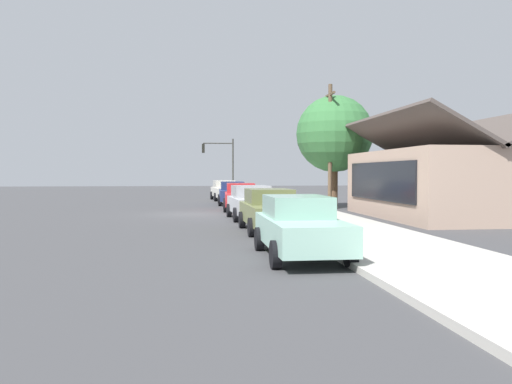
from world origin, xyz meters
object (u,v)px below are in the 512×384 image
(car_silver, at_px, (252,202))
(utility_pole_wooden, at_px, (330,144))
(car_cherry, at_px, (241,196))
(car_navy, at_px, (232,193))
(car_ivory, at_px, (225,190))
(fire_hydrant_red, at_px, (249,196))
(car_olive, at_px, (270,210))
(shade_tree, at_px, (334,134))
(car_seafoam, at_px, (300,226))
(traffic_light_main, at_px, (221,158))

(car_silver, bearing_deg, utility_pole_wooden, 135.25)
(car_cherry, bearing_deg, car_navy, -176.15)
(car_ivory, height_order, utility_pole_wooden, utility_pole_wooden)
(car_silver, height_order, fire_hydrant_red, car_silver)
(car_silver, bearing_deg, car_olive, -1.07)
(shade_tree, distance_m, fire_hydrant_red, 9.22)
(car_cherry, distance_m, utility_pole_wooden, 6.22)
(car_navy, height_order, car_seafoam, same)
(car_ivory, distance_m, car_silver, 17.23)
(car_seafoam, bearing_deg, shade_tree, 161.66)
(car_silver, xyz_separation_m, fire_hydrant_red, (-13.99, 1.43, -0.32))
(shade_tree, distance_m, traffic_light_main, 15.45)
(car_silver, xyz_separation_m, utility_pole_wooden, (-5.88, 5.43, 3.11))
(car_cherry, xyz_separation_m, car_silver, (5.85, -0.04, 0.00))
(car_navy, bearing_deg, traffic_light_main, -176.48)
(car_seafoam, distance_m, fire_hydrant_red, 25.34)
(car_cherry, bearing_deg, car_olive, 3.61)
(car_navy, height_order, car_cherry, same)
(car_ivory, height_order, fire_hydrant_red, car_ivory)
(car_ivory, relative_size, car_seafoam, 1.03)
(car_navy, bearing_deg, car_cherry, 2.70)
(car_seafoam, xyz_separation_m, fire_hydrant_red, (-25.30, 1.50, -0.32))
(car_cherry, relative_size, utility_pole_wooden, 0.62)
(shade_tree, relative_size, fire_hydrant_red, 9.91)
(traffic_light_main, distance_m, fire_hydrant_red, 8.02)
(car_navy, bearing_deg, car_olive, 2.54)
(shade_tree, bearing_deg, traffic_light_main, -155.91)
(car_navy, relative_size, car_olive, 1.02)
(car_navy, xyz_separation_m, car_cherry, (5.56, 0.05, 0.00))
(car_navy, height_order, car_silver, same)
(car_silver, bearing_deg, traffic_light_main, 178.59)
(car_ivory, relative_size, car_cherry, 1.02)
(car_ivory, relative_size, shade_tree, 0.68)
(car_ivory, relative_size, car_olive, 1.03)
(car_olive, relative_size, utility_pole_wooden, 0.62)
(car_cherry, relative_size, car_olive, 1.01)
(car_cherry, xyz_separation_m, traffic_light_main, (-15.39, -0.27, 2.68))
(car_cherry, bearing_deg, car_silver, 2.96)
(car_olive, bearing_deg, car_navy, 179.32)
(traffic_light_main, relative_size, utility_pole_wooden, 0.69)
(traffic_light_main, relative_size, fire_hydrant_red, 7.32)
(car_olive, relative_size, fire_hydrant_red, 6.52)
(car_seafoam, bearing_deg, car_ivory, -179.79)
(car_silver, relative_size, utility_pole_wooden, 0.61)
(car_olive, bearing_deg, utility_pole_wooden, 153.47)
(car_ivory, xyz_separation_m, fire_hydrant_red, (3.24, 1.60, -0.32))
(car_navy, distance_m, utility_pole_wooden, 8.35)
(car_ivory, relative_size, traffic_light_main, 0.92)
(car_cherry, height_order, car_silver, same)
(car_ivory, xyz_separation_m, utility_pole_wooden, (11.35, 5.60, 3.11))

